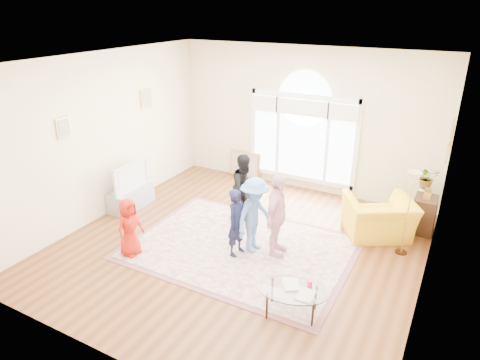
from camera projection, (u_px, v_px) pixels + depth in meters
The scene contains 18 objects.
ground at pixel (239, 246), 7.61m from camera, with size 6.00×6.00×0.00m, color #562D14.
room_shell at pixel (301, 124), 9.30m from camera, with size 6.00×6.00×6.00m.
area_rug at pixel (240, 248), 7.54m from camera, with size 3.60×2.60×0.02m, color beige.
rug_border at pixel (240, 248), 7.54m from camera, with size 3.80×2.80×0.01m, color #824B4F.
tv_console at pixel (131, 198), 8.99m from camera, with size 0.45×1.00×0.42m, color #96999F.
television at pixel (129, 175), 8.79m from camera, with size 0.17×1.05×0.60m.
coffee_table at pixel (292, 291), 5.81m from camera, with size 1.09×0.82×0.54m.
armchair at pixel (379, 218), 7.80m from camera, with size 1.15×1.01×0.75m, color gold.
side_cabinet at pixel (424, 215), 7.98m from camera, with size 0.40×0.50×0.70m, color black.
floor_lamp at pixel (413, 185), 6.92m from camera, with size 0.32×0.32×1.51m.
plant_pedestal at pixel (422, 204), 8.38m from camera, with size 0.20×0.20×0.70m, color white.
potted_plant at pixel (427, 177), 8.16m from camera, with size 0.40×0.35×0.44m, color #33722D.
leaning_picture at pixel (245, 177), 10.59m from camera, with size 0.80×0.05×0.62m, color tan.
child_red at pixel (129, 227), 7.17m from camera, with size 0.50×0.32×1.02m, color #AC1B0D.
child_navy at pixel (237, 223), 7.14m from camera, with size 0.43×0.28×1.19m, color #131633.
child_black at pixel (245, 187), 8.33m from camera, with size 0.64×0.50×1.33m, color black.
child_pink at pixel (277, 216), 7.10m from camera, with size 0.85×0.35×1.45m, color #F4A7C6.
child_blue at pixel (254, 215), 7.23m from camera, with size 0.87×0.50×1.34m, color #557EC3.
Camera 1 is at (3.15, -5.76, 4.03)m, focal length 32.00 mm.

